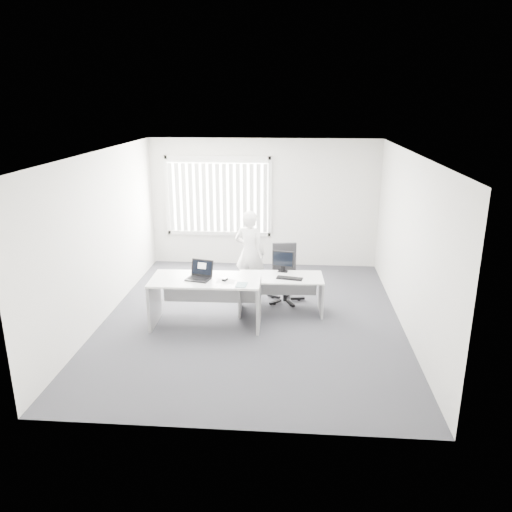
# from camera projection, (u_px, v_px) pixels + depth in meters

# --- Properties ---
(ground) EXTENTS (6.00, 6.00, 0.00)m
(ground) POSITION_uv_depth(u_px,v_px,m) (252.00, 319.00, 8.52)
(ground) COLOR #4A4A50
(ground) RESTS_ON ground
(wall_back) EXTENTS (5.00, 0.02, 2.80)m
(wall_back) POSITION_uv_depth(u_px,v_px,m) (264.00, 203.00, 10.95)
(wall_back) COLOR silver
(wall_back) RESTS_ON ground
(wall_front) EXTENTS (5.00, 0.02, 2.80)m
(wall_front) POSITION_uv_depth(u_px,v_px,m) (227.00, 317.00, 5.25)
(wall_front) COLOR silver
(wall_front) RESTS_ON ground
(wall_left) EXTENTS (0.02, 6.00, 2.80)m
(wall_left) POSITION_uv_depth(u_px,v_px,m) (102.00, 237.00, 8.28)
(wall_left) COLOR silver
(wall_left) RESTS_ON ground
(wall_right) EXTENTS (0.02, 6.00, 2.80)m
(wall_right) POSITION_uv_depth(u_px,v_px,m) (409.00, 243.00, 7.91)
(wall_right) COLOR silver
(wall_right) RESTS_ON ground
(ceiling) EXTENTS (5.00, 6.00, 0.02)m
(ceiling) POSITION_uv_depth(u_px,v_px,m) (252.00, 153.00, 7.68)
(ceiling) COLOR white
(ceiling) RESTS_ON wall_back
(window) EXTENTS (2.32, 0.06, 1.76)m
(window) POSITION_uv_depth(u_px,v_px,m) (218.00, 196.00, 10.94)
(window) COLOR silver
(window) RESTS_ON wall_back
(blinds) EXTENTS (2.20, 0.10, 1.50)m
(blinds) POSITION_uv_depth(u_px,v_px,m) (218.00, 198.00, 10.89)
(blinds) COLOR white
(blinds) RESTS_ON wall_back
(desk_near) EXTENTS (1.79, 0.87, 0.81)m
(desk_near) POSITION_uv_depth(u_px,v_px,m) (206.00, 292.00, 8.14)
(desk_near) COLOR white
(desk_near) RESTS_ON ground
(desk_far) EXTENTS (1.48, 0.75, 0.66)m
(desk_far) POSITION_uv_depth(u_px,v_px,m) (281.00, 287.00, 8.67)
(desk_far) COLOR white
(desk_far) RESTS_ON ground
(office_chair) EXTENTS (0.68, 0.68, 1.06)m
(office_chair) POSITION_uv_depth(u_px,v_px,m) (285.00, 283.00, 9.23)
(office_chair) COLOR black
(office_chair) RESTS_ON ground
(person) EXTENTS (0.68, 0.54, 1.62)m
(person) POSITION_uv_depth(u_px,v_px,m) (250.00, 252.00, 9.45)
(person) COLOR white
(person) RESTS_ON ground
(laptop) EXTENTS (0.44, 0.41, 0.29)m
(laptop) POSITION_uv_depth(u_px,v_px,m) (198.00, 271.00, 7.98)
(laptop) COLOR black
(laptop) RESTS_ON desk_near
(paper_sheet) EXTENTS (0.32, 0.24, 0.00)m
(paper_sheet) POSITION_uv_depth(u_px,v_px,m) (226.00, 281.00, 7.96)
(paper_sheet) COLOR white
(paper_sheet) RESTS_ON desk_near
(mouse) EXTENTS (0.09, 0.12, 0.04)m
(mouse) POSITION_uv_depth(u_px,v_px,m) (225.00, 279.00, 7.99)
(mouse) COLOR silver
(mouse) RESTS_ON paper_sheet
(booklet) EXTENTS (0.18, 0.24, 0.01)m
(booklet) POSITION_uv_depth(u_px,v_px,m) (241.00, 285.00, 7.79)
(booklet) COLOR white
(booklet) RESTS_ON desk_near
(keyboard) EXTENTS (0.46, 0.23, 0.02)m
(keyboard) POSITION_uv_depth(u_px,v_px,m) (290.00, 278.00, 8.50)
(keyboard) COLOR black
(keyboard) RESTS_ON desk_far
(monitor) EXTENTS (0.40, 0.18, 0.38)m
(monitor) POSITION_uv_depth(u_px,v_px,m) (283.00, 261.00, 8.80)
(monitor) COLOR black
(monitor) RESTS_ON desk_far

